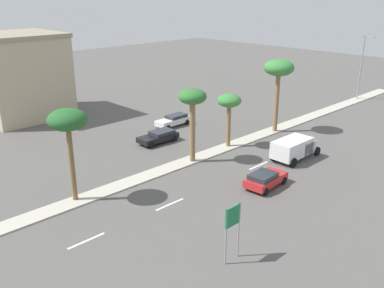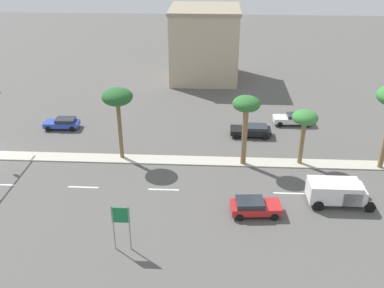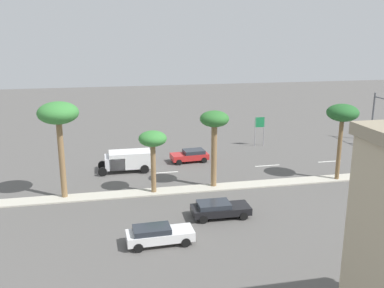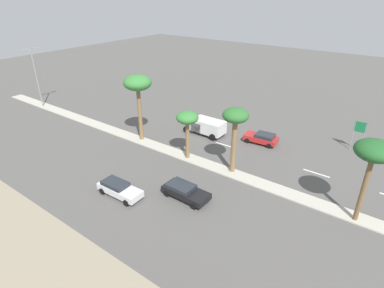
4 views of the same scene
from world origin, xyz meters
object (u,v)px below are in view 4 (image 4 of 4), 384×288
object	(u,v)px
palm_tree_mid	(187,120)
palm_tree_right	(138,85)
palm_tree_outboard	(374,153)
street_lamp_leading	(36,73)
sedan_black_center	(185,191)
palm_tree_near	(235,120)
box_truck	(206,126)
sedan_white_leading	(119,189)
directional_road_sign	(359,130)
sedan_red_near	(262,138)

from	to	relation	value
palm_tree_mid	palm_tree_right	distance (m)	8.23
palm_tree_outboard	street_lamp_leading	xyz separation A→B (m)	(0.02, 48.16, -0.86)
palm_tree_right	sedan_black_center	bearing A→B (deg)	-118.66
palm_tree_near	box_truck	size ratio (longest dim) A/B	1.31
palm_tree_near	palm_tree_mid	size ratio (longest dim) A/B	1.27
palm_tree_right	sedan_white_leading	bearing A→B (deg)	-145.45
sedan_black_center	box_truck	xyz separation A→B (m)	(13.08, 6.46, 0.50)
directional_road_sign	palm_tree_mid	xyz separation A→B (m)	(-13.70, 15.25, 2.17)
palm_tree_mid	sedan_black_center	distance (m)	8.67
sedan_white_leading	sedan_black_center	bearing A→B (deg)	-56.84
directional_road_sign	sedan_red_near	bearing A→B (deg)	116.21
palm_tree_near	sedan_black_center	size ratio (longest dim) A/B	1.55
palm_tree_right	street_lamp_leading	world-z (taller)	street_lamp_leading
directional_road_sign	box_truck	size ratio (longest dim) A/B	0.68
sedan_red_near	box_truck	size ratio (longest dim) A/B	0.78
sedan_black_center	box_truck	distance (m)	14.60
palm_tree_near	sedan_white_leading	bearing A→B (deg)	146.92
palm_tree_outboard	sedan_white_leading	distance (m)	21.96
directional_road_sign	sedan_white_leading	bearing A→B (deg)	145.43
street_lamp_leading	box_truck	distance (m)	29.20
palm_tree_near	sedan_white_leading	xyz separation A→B (m)	(-10.08, 6.56, -5.33)
box_truck	palm_tree_near	bearing A→B (deg)	-129.66
palm_tree_right	sedan_white_leading	size ratio (longest dim) A/B	1.81
palm_tree_right	sedan_red_near	bearing A→B (deg)	-57.45
palm_tree_outboard	sedan_red_near	distance (m)	16.76
street_lamp_leading	palm_tree_right	bearing A→B (deg)	-88.29
directional_road_sign	sedan_red_near	size ratio (longest dim) A/B	0.87
palm_tree_mid	sedan_red_near	world-z (taller)	palm_tree_mid
palm_tree_right	sedan_red_near	world-z (taller)	palm_tree_right
palm_tree_mid	directional_road_sign	bearing A→B (deg)	-48.05
street_lamp_leading	box_truck	size ratio (longest dim) A/B	1.72
palm_tree_right	street_lamp_leading	xyz separation A→B (m)	(-0.66, 22.22, -1.65)
sedan_red_near	palm_tree_outboard	bearing A→B (deg)	-124.88
palm_tree_right	box_truck	bearing A→B (deg)	-41.98
palm_tree_outboard	palm_tree_near	world-z (taller)	palm_tree_outboard
palm_tree_near	box_truck	bearing A→B (deg)	50.34
palm_tree_near	sedan_white_leading	size ratio (longest dim) A/B	1.54
box_truck	sedan_black_center	bearing A→B (deg)	-153.70
directional_road_sign	sedan_black_center	size ratio (longest dim) A/B	0.81
street_lamp_leading	sedan_red_near	distance (m)	36.71
palm_tree_right	street_lamp_leading	size ratio (longest dim) A/B	0.90
palm_tree_right	sedan_black_center	xyz separation A→B (m)	(-6.68, -12.23, -6.60)
palm_tree_outboard	street_lamp_leading	size ratio (longest dim) A/B	0.79
directional_road_sign	sedan_red_near	distance (m)	11.36
palm_tree_outboard	sedan_red_near	bearing A→B (deg)	55.12
directional_road_sign	street_lamp_leading	bearing A→B (deg)	107.09
palm_tree_mid	street_lamp_leading	size ratio (longest dim) A/B	0.60
directional_road_sign	street_lamp_leading	xyz separation A→B (m)	(-13.93, 45.30, 3.01)
palm_tree_outboard	palm_tree_near	size ratio (longest dim) A/B	1.04
street_lamp_leading	box_truck	world-z (taller)	street_lamp_leading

